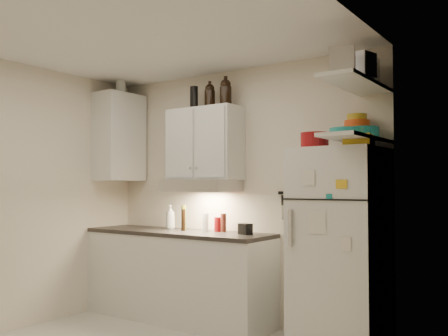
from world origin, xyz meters
The scene contains 35 objects.
ceiling centered at (0.00, 0.00, 2.61)m, with size 3.20×3.00×0.02m, color white.
back_wall centered at (0.00, 1.51, 1.30)m, with size 3.20×0.02×2.60m, color beige.
left_wall centered at (-1.61, 0.00, 1.30)m, with size 0.02×3.00×2.60m, color beige.
right_wall centered at (1.61, 0.00, 1.30)m, with size 0.02×3.00×2.60m, color beige.
base_cabinet centered at (-0.55, 1.20, 0.44)m, with size 2.10×0.60×0.88m, color silver.
countertop centered at (-0.55, 1.20, 0.90)m, with size 2.10×0.62×0.04m, color #2A2624.
upper_cabinet centered at (-0.30, 1.33, 1.83)m, with size 0.80×0.33×0.75m, color silver.
side_cabinet centered at (-1.44, 1.20, 1.95)m, with size 0.33×0.55×1.00m, color silver.
range_hood centered at (-0.30, 1.27, 1.39)m, with size 0.76×0.46×0.12m, color silver.
fridge centered at (1.25, 1.16, 0.85)m, with size 0.70×0.68×1.70m, color silver.
shelf_hi centered at (1.45, 1.02, 2.20)m, with size 0.30×0.95×0.03m, color silver.
shelf_lo centered at (1.45, 1.02, 1.76)m, with size 0.30×0.95×0.03m, color silver.
knife_strip centered at (0.70, 1.49, 1.32)m, with size 0.42×0.02×0.03m, color black.
dutch_oven centered at (1.06, 1.07, 1.77)m, with size 0.23×0.23×0.14m, color maroon.
book_stack centered at (1.48, 0.99, 1.74)m, with size 0.21×0.26×0.09m, color gold.
spice_jar centered at (1.30, 1.18, 1.75)m, with size 0.06×0.06×0.10m, color silver.
stock_pot centered at (1.40, 1.28, 2.33)m, with size 0.31×0.31×0.22m, color silver.
tin_a centered at (1.52, 0.92, 2.31)m, with size 0.19×0.17×0.19m, color #AAAAAD.
tin_b centered at (1.48, 0.66, 2.30)m, with size 0.18×0.18×0.18m, color #AAAAAD.
bowl_teal centered at (1.39, 1.33, 1.83)m, with size 0.27×0.27×0.11m, color teal.
bowl_orange centered at (1.33, 1.36, 1.92)m, with size 0.22×0.22×0.07m, color #EE4E16.
bowl_yellow centered at (1.33, 1.36, 1.98)m, with size 0.17×0.17×0.05m, color gold.
plates centered at (1.39, 0.96, 1.81)m, with size 0.27×0.27×0.07m, color teal.
growler_a centered at (-0.24, 1.34, 2.33)m, with size 0.11×0.11×0.26m, color black, non-canonical shape.
growler_b centered at (-0.04, 1.35, 2.34)m, with size 0.12×0.12×0.29m, color black, non-canonical shape.
thermos_a centered at (-0.42, 1.32, 2.30)m, with size 0.07×0.07×0.19m, color black.
thermos_b centered at (-0.44, 1.33, 2.32)m, with size 0.09×0.09×0.25m, color black.
side_jar centered at (-1.40, 1.19, 2.53)m, with size 0.11×0.11×0.15m, color silver.
soap_bottle centered at (-0.75, 1.31, 1.07)m, with size 0.11×0.11×0.29m, color silver.
pepper_mill centered at (-0.08, 1.36, 1.01)m, with size 0.06×0.06×0.19m, color maroon.
oil_bottle centered at (-0.50, 1.24, 1.05)m, with size 0.05×0.05×0.27m, color #5C6318.
vinegar_bottle centered at (-0.50, 1.23, 1.03)m, with size 0.05×0.05×0.23m, color black.
clear_bottle centered at (-0.26, 1.30, 1.01)m, with size 0.06×0.06×0.19m, color silver.
red_jar centered at (-0.14, 1.35, 0.99)m, with size 0.07×0.07×0.15m, color maroon.
caddy centered at (0.25, 1.26, 0.97)m, with size 0.12×0.09×0.11m, color black.
Camera 1 is at (2.84, -2.81, 1.38)m, focal length 40.00 mm.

